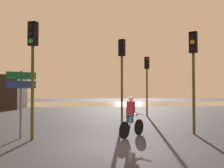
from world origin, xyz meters
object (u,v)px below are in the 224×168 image
object	(u,v)px
traffic_light_near_right	(193,63)
traffic_light_center	(122,66)
traffic_light_near_left	(33,58)
traffic_light_far_right	(147,75)
cyclist	(131,116)
direction_sign_post	(21,92)

from	to	relation	value
traffic_light_near_right	traffic_light_center	size ratio (longest dim) A/B	0.94
traffic_light_near_left	traffic_light_center	bearing A→B (deg)	-112.45
traffic_light_far_right	traffic_light_near_right	bearing A→B (deg)	83.31
traffic_light_far_right	cyclist	bearing A→B (deg)	64.94
traffic_light_center	traffic_light_near_left	distance (m)	5.35
traffic_light_near_right	traffic_light_far_right	xyz separation A→B (m)	(-0.24, 7.94, 0.02)
direction_sign_post	cyclist	bearing A→B (deg)	154.25
traffic_light_near_right	traffic_light_near_left	distance (m)	6.57
cyclist	traffic_light_center	bearing A→B (deg)	131.27
traffic_light_near_right	cyclist	bearing A→B (deg)	47.22
traffic_light_near_right	traffic_light_center	world-z (taller)	traffic_light_center
traffic_light_near_right	direction_sign_post	world-z (taller)	traffic_light_near_right
traffic_light_far_right	traffic_light_near_left	xyz separation A→B (m)	(-6.28, -8.73, 0.01)
traffic_light_near_right	traffic_light_far_right	distance (m)	7.95
traffic_light_near_left	direction_sign_post	size ratio (longest dim) A/B	1.70
cyclist	traffic_light_near_left	bearing A→B (deg)	-133.58
traffic_light_center	traffic_light_near_left	world-z (taller)	traffic_light_center
traffic_light_near_right	traffic_light_center	distance (m)	4.03
traffic_light_near_left	cyclist	world-z (taller)	traffic_light_near_left
traffic_light_far_right	direction_sign_post	xyz separation A→B (m)	(-6.78, -8.40, -1.26)
traffic_light_center	traffic_light_near_left	bearing A→B (deg)	78.87
traffic_light_near_left	traffic_light_far_right	bearing A→B (deg)	-102.83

